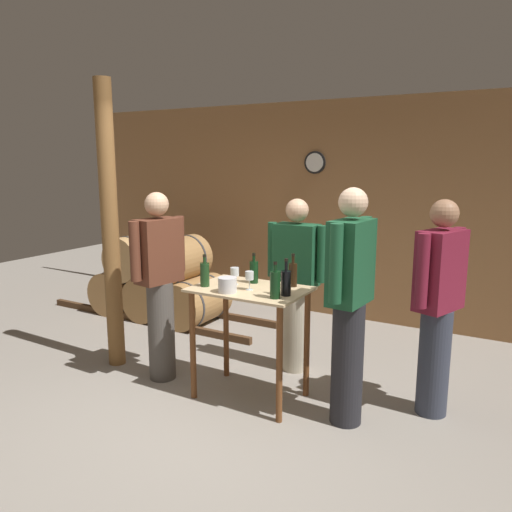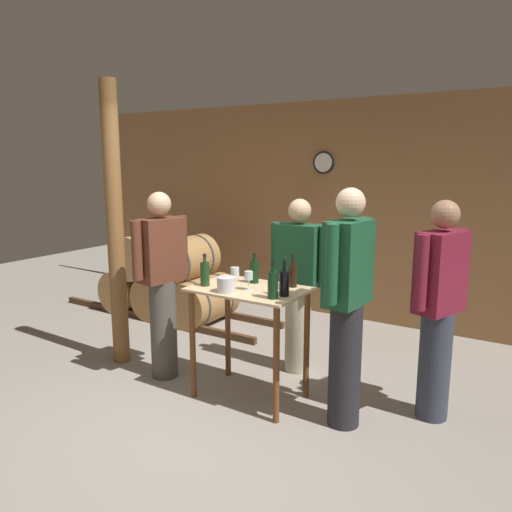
{
  "view_description": "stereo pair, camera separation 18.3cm",
  "coord_description": "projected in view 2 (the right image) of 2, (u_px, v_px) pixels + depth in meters",
  "views": [
    {
      "loc": [
        2.06,
        -2.96,
        1.97
      ],
      "look_at": [
        0.07,
        0.54,
        1.2
      ],
      "focal_mm": 35.0,
      "sensor_mm": 36.0,
      "label": 1
    },
    {
      "loc": [
        2.22,
        -2.86,
        1.97
      ],
      "look_at": [
        0.07,
        0.54,
        1.2
      ],
      "focal_mm": 35.0,
      "sensor_mm": 36.0,
      "label": 2
    }
  ],
  "objects": [
    {
      "name": "ground_plane",
      "position": [
        212.0,
        416.0,
        3.91
      ],
      "size": [
        14.0,
        14.0,
        0.0
      ],
      "primitive_type": "plane",
      "color": "gray"
    },
    {
      "name": "back_wall",
      "position": [
        356.0,
        212.0,
        6.12
      ],
      "size": [
        8.4,
        0.08,
        2.7
      ],
      "color": "#996B42",
      "rests_on": "ground_plane"
    },
    {
      "name": "barrel_rack",
      "position": [
        167.0,
        280.0,
        6.39
      ],
      "size": [
        3.09,
        0.78,
        1.05
      ],
      "color": "#4C331E",
      "rests_on": "ground_plane"
    },
    {
      "name": "tasting_table",
      "position": [
        250.0,
        314.0,
        4.1
      ],
      "size": [
        0.93,
        0.63,
        0.95
      ],
      "color": "#D1B284",
      "rests_on": "ground_plane"
    },
    {
      "name": "wooden_post",
      "position": [
        115.0,
        227.0,
        4.74
      ],
      "size": [
        0.16,
        0.16,
        2.7
      ],
      "color": "brown",
      "rests_on": "ground_plane"
    },
    {
      "name": "wine_bottle_far_left",
      "position": [
        205.0,
        273.0,
        4.12
      ],
      "size": [
        0.08,
        0.08,
        0.27
      ],
      "color": "#193819",
      "rests_on": "tasting_table"
    },
    {
      "name": "wine_bottle_left",
      "position": [
        254.0,
        271.0,
        4.22
      ],
      "size": [
        0.07,
        0.07,
        0.26
      ],
      "color": "black",
      "rests_on": "tasting_table"
    },
    {
      "name": "wine_bottle_center",
      "position": [
        293.0,
        274.0,
        4.08
      ],
      "size": [
        0.07,
        0.07,
        0.28
      ],
      "color": "black",
      "rests_on": "tasting_table"
    },
    {
      "name": "wine_bottle_right",
      "position": [
        273.0,
        284.0,
        3.74
      ],
      "size": [
        0.08,
        0.08,
        0.28
      ],
      "color": "black",
      "rests_on": "tasting_table"
    },
    {
      "name": "wine_bottle_far_right",
      "position": [
        284.0,
        283.0,
        3.81
      ],
      "size": [
        0.08,
        0.08,
        0.29
      ],
      "color": "black",
      "rests_on": "tasting_table"
    },
    {
      "name": "wine_glass_near_left",
      "position": [
        235.0,
        272.0,
        4.16
      ],
      "size": [
        0.07,
        0.07,
        0.15
      ],
      "color": "silver",
      "rests_on": "tasting_table"
    },
    {
      "name": "wine_glass_near_center",
      "position": [
        249.0,
        276.0,
        3.98
      ],
      "size": [
        0.07,
        0.07,
        0.15
      ],
      "color": "silver",
      "rests_on": "tasting_table"
    },
    {
      "name": "wine_glass_near_right",
      "position": [
        285.0,
        276.0,
        4.01
      ],
      "size": [
        0.07,
        0.07,
        0.14
      ],
      "color": "silver",
      "rests_on": "tasting_table"
    },
    {
      "name": "ice_bucket",
      "position": [
        226.0,
        285.0,
        3.93
      ],
      "size": [
        0.15,
        0.15,
        0.12
      ],
      "color": "silver",
      "rests_on": "tasting_table"
    },
    {
      "name": "person_host",
      "position": [
        347.0,
        303.0,
        3.62
      ],
      "size": [
        0.25,
        0.59,
        1.79
      ],
      "color": "#232328",
      "rests_on": "ground_plane"
    },
    {
      "name": "person_visitor_with_scarf",
      "position": [
        439.0,
        306.0,
        3.74
      ],
      "size": [
        0.34,
        0.56,
        1.69
      ],
      "color": "#333847",
      "rests_on": "ground_plane"
    },
    {
      "name": "person_visitor_bearded",
      "position": [
        298.0,
        282.0,
        4.61
      ],
      "size": [
        0.59,
        0.24,
        1.63
      ],
      "color": "#B7AD93",
      "rests_on": "ground_plane"
    },
    {
      "name": "person_visitor_near_door",
      "position": [
        162.0,
        281.0,
        4.47
      ],
      "size": [
        0.29,
        0.58,
        1.7
      ],
      "color": "#4C4742",
      "rests_on": "ground_plane"
    }
  ]
}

